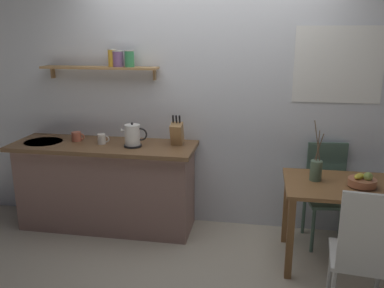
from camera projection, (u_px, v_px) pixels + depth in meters
The scene contains 13 objects.
ground_plane at pixel (198, 249), 3.78m from camera, with size 14.00×14.00×0.00m, color #BCB29E.
back_wall at pixel (229, 96), 4.01m from camera, with size 6.80×0.11×2.70m.
kitchen_counter at pixel (106, 185), 4.13m from camera, with size 1.83×0.63×0.90m.
wall_shelf at pixel (109, 64), 3.97m from camera, with size 1.19×0.20×0.30m.
dining_table at pixel (339, 198), 3.41m from camera, with size 0.91×0.71×0.73m.
dining_chair_near at pixel (363, 252), 2.72m from camera, with size 0.45×0.48×1.00m.
dining_chair_far at pixel (328, 189), 3.85m from camera, with size 0.48×0.48×0.94m.
fruit_bowl at pixel (362, 181), 3.30m from camera, with size 0.22×0.22×0.13m.
twig_vase at pixel (316, 170), 3.44m from camera, with size 0.10×0.10×0.52m.
electric_kettle at pixel (133, 136), 3.87m from camera, with size 0.26×0.17×0.24m.
knife_block at pixel (177, 133), 3.93m from camera, with size 0.11×0.17×0.30m.
coffee_mug_by_sink at pixel (77, 137), 4.09m from camera, with size 0.13×0.09×0.09m.
coffee_mug_spare at pixel (102, 139), 3.98m from camera, with size 0.12×0.08×0.10m.
Camera 1 is at (0.52, -3.35, 1.95)m, focal length 37.82 mm.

